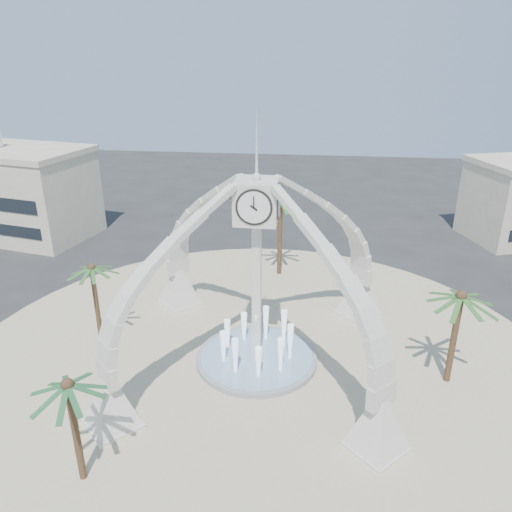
# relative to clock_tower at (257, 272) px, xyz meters

# --- Properties ---
(ground) EXTENTS (140.00, 140.00, 0.00)m
(ground) POSITION_rel_clock_tower_xyz_m (0.00, 0.00, -6.49)
(ground) COLOR #282828
(ground) RESTS_ON ground
(plaza) EXTENTS (40.00, 40.00, 0.06)m
(plaza) POSITION_rel_clock_tower_xyz_m (0.00, 0.00, -6.46)
(plaza) COLOR #B9AA8A
(plaza) RESTS_ON ground
(clock_tower) EXTENTS (17.94, 17.94, 16.30)m
(clock_tower) POSITION_rel_clock_tower_xyz_m (0.00, 0.00, 0.00)
(clock_tower) COLOR silver
(clock_tower) RESTS_ON ground
(fountain) EXTENTS (8.00, 8.00, 3.62)m
(fountain) POSITION_rel_clock_tower_xyz_m (0.00, 0.00, -6.20)
(fountain) COLOR #959598
(fountain) RESTS_ON ground
(palm_east) EXTENTS (4.84, 4.84, 6.74)m
(palm_east) POSITION_rel_clock_tower_xyz_m (12.05, -0.66, -0.62)
(palm_east) COLOR brown
(palm_east) RESTS_ON ground
(palm_west) EXTENTS (4.18, 4.18, 6.61)m
(palm_west) POSITION_rel_clock_tower_xyz_m (-10.99, 0.64, -0.63)
(palm_west) COLOR brown
(palm_west) RESTS_ON ground
(palm_north) EXTENTS (5.36, 5.36, 7.80)m
(palm_north) POSITION_rel_clock_tower_xyz_m (0.40, 14.07, 0.38)
(palm_north) COLOR brown
(palm_north) RESTS_ON ground
(palm_south) EXTENTS (3.91, 3.91, 6.19)m
(palm_south) POSITION_rel_clock_tower_xyz_m (-7.15, -10.70, -1.07)
(palm_south) COLOR brown
(palm_south) RESTS_ON ground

